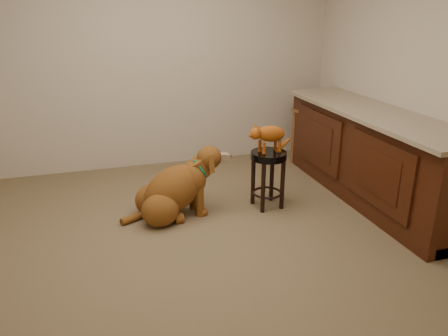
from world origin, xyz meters
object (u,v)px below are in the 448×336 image
object	(u,v)px
tabby_kitten	(268,135)
padded_stool	(268,168)
golden_retriever	(174,191)
wood_stool	(312,136)

from	to	relation	value
tabby_kitten	padded_stool	bearing A→B (deg)	-5.72
padded_stool	golden_retriever	size ratio (longest dim) A/B	0.52
padded_stool	wood_stool	distance (m)	1.42
wood_stool	golden_retriever	size ratio (longest dim) A/B	0.64
golden_retriever	wood_stool	bearing A→B (deg)	19.80
wood_stool	tabby_kitten	distance (m)	1.47
wood_stool	tabby_kitten	bearing A→B (deg)	-135.66
padded_stool	golden_retriever	world-z (taller)	golden_retriever
padded_stool	wood_stool	bearing A→B (deg)	44.67
golden_retriever	tabby_kitten	bearing A→B (deg)	-9.60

